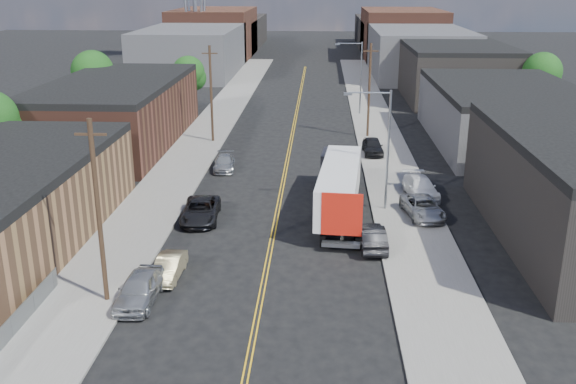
# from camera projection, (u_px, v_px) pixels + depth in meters

# --- Properties ---
(ground) EXTENTS (260.00, 260.00, 0.00)m
(ground) POSITION_uv_depth(u_px,v_px,m) (296.00, 114.00, 81.34)
(ground) COLOR black
(ground) RESTS_ON ground
(centerline) EXTENTS (0.32, 120.00, 0.01)m
(centerline) POSITION_uv_depth(u_px,v_px,m) (291.00, 143.00, 67.14)
(centerline) COLOR gold
(centerline) RESTS_ON ground
(sidewalk_left) EXTENTS (5.00, 140.00, 0.15)m
(sidewalk_left) POSITION_uv_depth(u_px,v_px,m) (201.00, 141.00, 67.58)
(sidewalk_left) COLOR slate
(sidewalk_left) RESTS_ON ground
(sidewalk_right) EXTENTS (5.00, 140.00, 0.15)m
(sidewalk_right) POSITION_uv_depth(u_px,v_px,m) (382.00, 143.00, 66.66)
(sidewalk_right) COLOR slate
(sidewalk_right) RESTS_ON ground
(warehouse_brown) EXTENTS (12.00, 26.00, 6.60)m
(warehouse_brown) POSITION_uv_depth(u_px,v_px,m) (116.00, 112.00, 66.02)
(warehouse_brown) COLOR #4D291F
(warehouse_brown) RESTS_ON ground
(industrial_right_b) EXTENTS (14.00, 24.00, 6.10)m
(industrial_right_b) POSITION_uv_depth(u_px,v_px,m) (504.00, 115.00, 66.04)
(industrial_right_b) COLOR #3C3B3E
(industrial_right_b) RESTS_ON ground
(industrial_right_c) EXTENTS (14.00, 22.00, 7.60)m
(industrial_right_c) POSITION_uv_depth(u_px,v_px,m) (455.00, 72.00, 90.41)
(industrial_right_c) COLOR black
(industrial_right_c) RESTS_ON ground
(skyline_left_a) EXTENTS (16.00, 30.00, 8.00)m
(skyline_left_a) POSITION_uv_depth(u_px,v_px,m) (192.00, 51.00, 114.16)
(skyline_left_a) COLOR #3C3B3E
(skyline_left_a) RESTS_ON ground
(skyline_right_a) EXTENTS (16.00, 30.00, 8.00)m
(skyline_right_a) POSITION_uv_depth(u_px,v_px,m) (418.00, 52.00, 112.21)
(skyline_right_a) COLOR #3C3B3E
(skyline_right_a) RESTS_ON ground
(skyline_left_b) EXTENTS (16.00, 26.00, 10.00)m
(skyline_left_b) POSITION_uv_depth(u_px,v_px,m) (214.00, 33.00, 137.50)
(skyline_left_b) COLOR #4D291F
(skyline_left_b) RESTS_ON ground
(skyline_right_b) EXTENTS (16.00, 26.00, 10.00)m
(skyline_right_b) POSITION_uv_depth(u_px,v_px,m) (402.00, 34.00, 135.55)
(skyline_right_b) COLOR #4D291F
(skyline_right_b) RESTS_ON ground
(skyline_left_c) EXTENTS (16.00, 40.00, 7.00)m
(skyline_left_c) POSITION_uv_depth(u_px,v_px,m) (228.00, 33.00, 156.91)
(skyline_left_c) COLOR black
(skyline_left_c) RESTS_ON ground
(skyline_right_c) EXTENTS (16.00, 40.00, 7.00)m
(skyline_right_c) POSITION_uv_depth(u_px,v_px,m) (392.00, 33.00, 154.96)
(skyline_right_c) COLOR black
(skyline_right_c) RESTS_ON ground
(streetlight_near) EXTENTS (3.39, 0.25, 9.00)m
(streetlight_near) POSITION_uv_depth(u_px,v_px,m) (383.00, 141.00, 46.14)
(streetlight_near) COLOR gray
(streetlight_near) RESTS_ON ground
(streetlight_far) EXTENTS (3.39, 0.25, 9.00)m
(streetlight_far) POSITION_uv_depth(u_px,v_px,m) (358.00, 72.00, 79.27)
(streetlight_far) COLOR gray
(streetlight_far) RESTS_ON ground
(utility_pole_left_near) EXTENTS (1.60, 0.26, 10.00)m
(utility_pole_left_near) POSITION_uv_depth(u_px,v_px,m) (98.00, 212.00, 32.78)
(utility_pole_left_near) COLOR black
(utility_pole_left_near) RESTS_ON ground
(utility_pole_left_far) EXTENTS (1.60, 0.26, 10.00)m
(utility_pole_left_far) POSITION_uv_depth(u_px,v_px,m) (211.00, 93.00, 65.90)
(utility_pole_left_far) COLOR black
(utility_pole_left_far) RESTS_ON ground
(utility_pole_right) EXTENTS (1.60, 0.26, 10.00)m
(utility_pole_right) POSITION_uv_depth(u_px,v_px,m) (369.00, 90.00, 67.94)
(utility_pole_right) COLOR black
(utility_pole_right) RESTS_ON ground
(tree_left_mid) EXTENTS (5.10, 5.04, 8.37)m
(tree_left_mid) POSITION_uv_depth(u_px,v_px,m) (93.00, 75.00, 76.02)
(tree_left_mid) COLOR black
(tree_left_mid) RESTS_ON ground
(tree_left_far) EXTENTS (4.35, 4.20, 6.97)m
(tree_left_far) POSITION_uv_depth(u_px,v_px,m) (189.00, 75.00, 82.45)
(tree_left_far) COLOR black
(tree_left_far) RESTS_ON ground
(tree_right_far) EXTENTS (4.85, 4.76, 7.91)m
(tree_right_far) POSITION_uv_depth(u_px,v_px,m) (542.00, 75.00, 78.22)
(tree_right_far) COLOR black
(tree_right_far) RESTS_ON ground
(semi_truck) EXTENTS (3.59, 15.22, 3.93)m
(semi_truck) POSITION_uv_depth(u_px,v_px,m) (339.00, 183.00, 46.83)
(semi_truck) COLOR silver
(semi_truck) RESTS_ON ground
(car_left_a) EXTENTS (2.04, 4.79, 1.61)m
(car_left_a) POSITION_uv_depth(u_px,v_px,m) (139.00, 289.00, 34.07)
(car_left_a) COLOR #9B9D9F
(car_left_a) RESTS_ON ground
(car_left_b) EXTENTS (1.49, 3.96, 1.29)m
(car_left_b) POSITION_uv_depth(u_px,v_px,m) (169.00, 267.00, 36.95)
(car_left_b) COLOR #8E835D
(car_left_b) RESTS_ON ground
(car_left_c) EXTENTS (2.82, 5.56, 1.51)m
(car_left_c) POSITION_uv_depth(u_px,v_px,m) (201.00, 210.00, 45.64)
(car_left_c) COLOR black
(car_left_c) RESTS_ON ground
(car_left_d) EXTENTS (2.15, 4.53, 1.28)m
(car_left_d) POSITION_uv_depth(u_px,v_px,m) (224.00, 163.00, 57.71)
(car_left_d) COLOR gray
(car_left_d) RESTS_ON ground
(car_right_oncoming) EXTENTS (1.84, 4.63, 1.50)m
(car_right_oncoming) POSITION_uv_depth(u_px,v_px,m) (372.00, 237.00, 41.00)
(car_right_oncoming) COLOR black
(car_right_oncoming) RESTS_ON ground
(car_right_lot_a) EXTENTS (3.09, 5.32, 1.39)m
(car_right_lot_a) POSITION_uv_depth(u_px,v_px,m) (423.00, 207.00, 45.94)
(car_right_lot_a) COLOR #939598
(car_right_lot_a) RESTS_ON sidewalk_right
(car_right_lot_b) EXTENTS (2.71, 5.39, 1.50)m
(car_right_lot_b) POSITION_uv_depth(u_px,v_px,m) (421.00, 187.00, 50.15)
(car_right_lot_b) COLOR white
(car_right_lot_b) RESTS_ON sidewalk_right
(car_right_lot_c) EXTENTS (2.00, 4.58, 1.54)m
(car_right_lot_c) POSITION_uv_depth(u_px,v_px,m) (373.00, 146.00, 62.26)
(car_right_lot_c) COLOR black
(car_right_lot_c) RESTS_ON sidewalk_right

